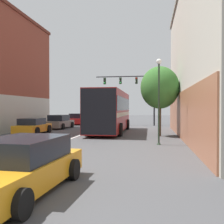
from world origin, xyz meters
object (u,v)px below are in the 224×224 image
Objects in this scene: parked_car_left_distant at (33,126)px; parked_car_left_far at (78,119)px; bus at (110,110)px; hatchback_foreground at (20,166)px; street_lamp at (159,97)px; street_tree_near at (160,88)px; traffic_signal_gantry at (134,87)px; parked_car_left_mid at (60,122)px.

parked_car_left_far is at bearing -2.85° from parked_car_left_distant.
bus reaches higher than hatchback_foreground.
bus is 8.31m from street_lamp.
parked_car_left_far is 16.35m from street_tree_near.
street_tree_near is at bearing -92.40° from parked_car_left_distant.
traffic_signal_gantry is 17.20m from street_lamp.
parked_car_left_distant is 11.28m from street_lamp.
parked_car_left_mid is 0.87× the size of street_tree_near.
traffic_signal_gantry is at bearing -48.85° from parked_car_left_mid.
hatchback_foreground is 1.05× the size of parked_car_left_far.
bus is 10.15m from traffic_signal_gantry.
traffic_signal_gantry reaches higher than bus.
bus is 6.55m from parked_car_left_distant.
street_tree_near is at bearing 87.76° from street_lamp.
traffic_signal_gantry is at bearing 0.38° from hatchback_foreground.
bus reaches higher than parked_car_left_distant.
street_tree_near reaches higher than parked_car_left_mid.
hatchback_foreground is at bearing -170.34° from parked_car_left_far.
parked_car_left_far is 0.61× the size of traffic_signal_gantry.
street_tree_near reaches higher than bus.
parked_car_left_distant is 10.58m from street_tree_near.
bus is 2.34× the size of parked_car_left_far.
traffic_signal_gantry is 1.39× the size of street_tree_near.
hatchback_foreground is 20.87m from parked_car_left_mid.
hatchback_foreground is 14.72m from street_tree_near.
bus is at bearing -98.74° from traffic_signal_gantry.
hatchback_foreground is at bearing -161.00° from parked_car_left_mid.
parked_car_left_mid is 12.10m from street_tree_near.
street_lamp is (2.52, -16.91, -1.92)m from traffic_signal_gantry.
traffic_signal_gantry is (7.36, 6.08, 4.01)m from parked_car_left_mid.
bus is 16.38m from hatchback_foreground.
parked_car_left_far reaches higher than parked_car_left_distant.
traffic_signal_gantry is at bearing 98.48° from street_lamp.
parked_car_left_far is 8.32m from traffic_signal_gantry.
traffic_signal_gantry is at bearing -97.37° from parked_car_left_far.
hatchback_foreground is at bearing -157.74° from parked_car_left_distant.
parked_car_left_distant is 0.81× the size of street_tree_near.
parked_car_left_distant is 0.58× the size of traffic_signal_gantry.
hatchback_foreground is 1.10× the size of parked_car_left_distant.
street_tree_near is at bearing -119.31° from parked_car_left_mid.
hatchback_foreground is at bearing -92.45° from traffic_signal_gantry.
traffic_signal_gantry is at bearing 102.62° from street_tree_near.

